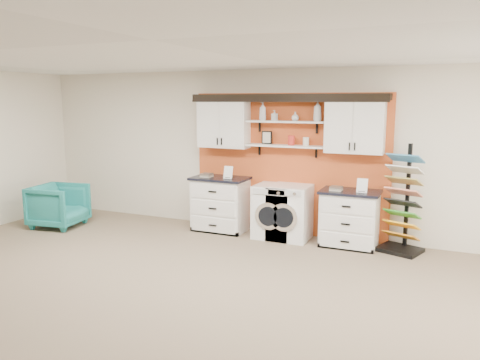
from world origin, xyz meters
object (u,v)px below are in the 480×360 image
at_px(sample_rack, 402,218).
at_px(armchair, 59,206).
at_px(base_cabinet_left, 221,204).
at_px(dryer, 290,212).
at_px(base_cabinet_right, 350,218).
at_px(washer, 275,211).

bearing_deg(sample_rack, armchair, -151.49).
bearing_deg(sample_rack, base_cabinet_left, -160.63).
bearing_deg(dryer, base_cabinet_right, 0.20).
xyz_separation_m(dryer, sample_rack, (1.75, 0.04, 0.07)).
bearing_deg(dryer, armchair, -166.67).
bearing_deg(washer, base_cabinet_left, 179.81).
relative_size(base_cabinet_right, armchair, 1.07).
height_order(base_cabinet_right, washer, base_cabinet_right).
height_order(dryer, armchair, dryer).
xyz_separation_m(base_cabinet_right, sample_rack, (0.78, 0.03, 0.08)).
height_order(dryer, sample_rack, sample_rack).
bearing_deg(washer, armchair, -165.78).
xyz_separation_m(base_cabinet_left, dryer, (1.29, -0.00, -0.02)).
relative_size(base_cabinet_right, dryer, 1.01).
distance_m(washer, armchair, 3.94).
bearing_deg(washer, base_cabinet_right, 0.16).
bearing_deg(armchair, base_cabinet_left, -79.59).
xyz_separation_m(base_cabinet_left, sample_rack, (3.04, 0.03, 0.05)).
bearing_deg(washer, dryer, 0.00).
distance_m(base_cabinet_right, armchair, 5.15).
relative_size(base_cabinet_left, dryer, 1.08).
xyz_separation_m(washer, armchair, (-3.82, -0.97, -0.06)).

